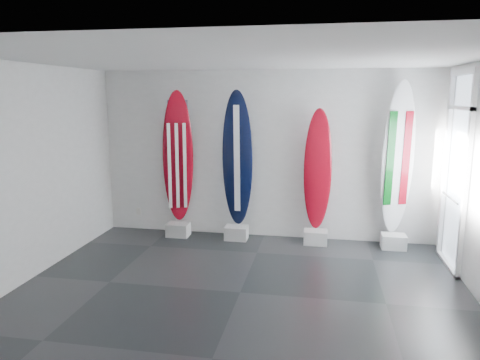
% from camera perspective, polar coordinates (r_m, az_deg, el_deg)
% --- Properties ---
extents(floor, '(6.00, 6.00, 0.00)m').
position_cam_1_polar(floor, '(6.12, 0.02, -14.04)').
color(floor, black).
rests_on(floor, ground).
extents(ceiling, '(6.00, 6.00, 0.00)m').
position_cam_1_polar(ceiling, '(5.58, 0.02, 15.20)').
color(ceiling, white).
rests_on(ceiling, wall_back).
extents(wall_back, '(6.00, 0.00, 6.00)m').
position_cam_1_polar(wall_back, '(8.10, 3.20, 3.16)').
color(wall_back, silver).
rests_on(wall_back, ground).
extents(wall_front, '(6.00, 0.00, 6.00)m').
position_cam_1_polar(wall_front, '(3.31, -7.84, -8.16)').
color(wall_front, silver).
rests_on(wall_front, ground).
extents(wall_left, '(0.00, 5.00, 5.00)m').
position_cam_1_polar(wall_left, '(6.86, -25.48, 0.74)').
color(wall_left, silver).
rests_on(wall_left, ground).
extents(display_block_usa, '(0.40, 0.30, 0.24)m').
position_cam_1_polar(display_block_usa, '(8.43, -7.82, -6.24)').
color(display_block_usa, silver).
rests_on(display_block_usa, floor).
extents(surfboard_usa, '(0.63, 0.51, 2.42)m').
position_cam_1_polar(surfboard_usa, '(8.24, -7.84, 2.81)').
color(surfboard_usa, maroon).
rests_on(surfboard_usa, display_block_usa).
extents(display_block_navy, '(0.40, 0.30, 0.24)m').
position_cam_1_polar(display_block_navy, '(8.16, -0.46, -6.70)').
color(display_block_navy, silver).
rests_on(display_block_navy, floor).
extents(surfboard_navy, '(0.56, 0.22, 2.42)m').
position_cam_1_polar(surfboard_navy, '(7.96, -0.34, 2.67)').
color(surfboard_navy, black).
rests_on(surfboard_navy, display_block_navy).
extents(display_block_swiss, '(0.40, 0.30, 0.24)m').
position_cam_1_polar(display_block_swiss, '(8.03, 9.53, -7.15)').
color(display_block_swiss, silver).
rests_on(display_block_swiss, floor).
extents(surfboard_swiss, '(0.49, 0.20, 2.11)m').
position_cam_1_polar(surfboard_swiss, '(7.85, 9.81, 1.26)').
color(surfboard_swiss, maroon).
rests_on(surfboard_swiss, display_block_swiss).
extents(display_block_italy, '(0.40, 0.30, 0.24)m').
position_cam_1_polar(display_block_italy, '(8.13, 18.84, -7.37)').
color(display_block_italy, silver).
rests_on(display_block_italy, floor).
extents(surfboard_italy, '(0.60, 0.36, 2.57)m').
position_cam_1_polar(surfboard_italy, '(7.92, 19.35, 2.57)').
color(surfboard_italy, white).
rests_on(surfboard_italy, display_block_italy).
extents(wall_outlet, '(0.09, 0.02, 0.13)m').
position_cam_1_polar(wall_outlet, '(8.94, -12.71, -3.88)').
color(wall_outlet, silver).
rests_on(wall_outlet, wall_back).
extents(glass_door, '(0.12, 1.16, 2.85)m').
position_cam_1_polar(glass_door, '(7.38, 25.72, 0.77)').
color(glass_door, white).
rests_on(glass_door, floor).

